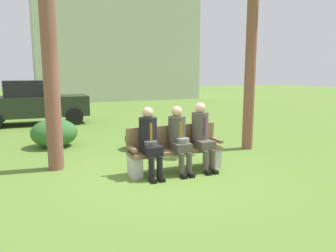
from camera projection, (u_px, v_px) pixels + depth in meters
The scene contains 10 objects.
ground_plane at pixel (162, 175), 5.99m from camera, with size 80.00×80.00×0.00m, color olive.
park_bench at pixel (175, 150), 6.23m from camera, with size 1.91×0.44×0.90m.
seated_man_left at pixel (150, 138), 5.83m from camera, with size 0.34×0.72×1.31m.
seated_man_middle at pixel (179, 136), 6.08m from camera, with size 0.34×0.72×1.30m.
seated_man_right at pixel (202, 132), 6.29m from camera, with size 0.34×0.72×1.35m.
palm_tree_short at pixel (253, 3), 7.57m from camera, with size 1.42×1.48×5.03m.
shrub_near_bench at pixel (141, 138), 8.09m from camera, with size 0.87×0.80×0.55m, color #31632D.
shrub_mid_lawn at pixel (54, 133), 8.30m from camera, with size 1.19×1.09×0.75m, color #32672D.
parked_car_near at pixel (34, 103), 11.96m from camera, with size 3.94×1.80×1.68m.
building_backdrop at pixel (111, 29), 25.19m from camera, with size 12.36×8.70×10.90m.
Camera 1 is at (-2.22, -5.32, 1.91)m, focal length 33.48 mm.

